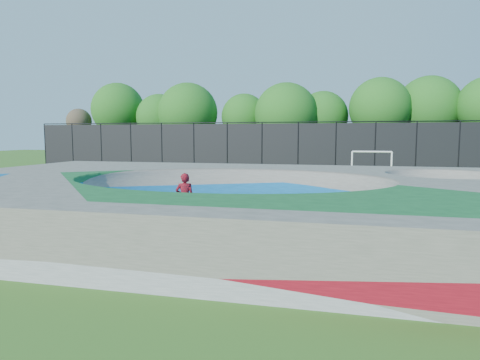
# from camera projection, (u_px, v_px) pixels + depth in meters

# --- Properties ---
(ground) EXTENTS (120.00, 120.00, 0.00)m
(ground) POSITION_uv_depth(u_px,v_px,m) (230.00, 221.00, 14.76)
(ground) COLOR #2F5C19
(ground) RESTS_ON ground
(skate_deck) EXTENTS (22.00, 14.00, 1.50)m
(skate_deck) POSITION_uv_depth(u_px,v_px,m) (230.00, 199.00, 14.69)
(skate_deck) COLOR gray
(skate_deck) RESTS_ON ground
(skater) EXTENTS (0.71, 0.57, 1.70)m
(skater) POSITION_uv_depth(u_px,v_px,m) (185.00, 198.00, 14.20)
(skater) COLOR red
(skater) RESTS_ON ground
(skateboard) EXTENTS (0.80, 0.52, 0.05)m
(skateboard) POSITION_uv_depth(u_px,v_px,m) (185.00, 223.00, 14.28)
(skateboard) COLOR black
(skateboard) RESTS_ON ground
(soccer_goal) EXTENTS (2.80, 0.12, 1.84)m
(soccer_goal) POSITION_uv_depth(u_px,v_px,m) (372.00, 159.00, 30.10)
(soccer_goal) COLOR white
(soccer_goal) RESTS_ON ground
(fence) EXTENTS (48.09, 0.09, 4.04)m
(fence) POSITION_uv_depth(u_px,v_px,m) (298.00, 146.00, 34.81)
(fence) COLOR black
(fence) RESTS_ON ground
(treeline) EXTENTS (51.24, 7.45, 8.39)m
(treeline) POSITION_uv_depth(u_px,v_px,m) (333.00, 111.00, 38.83)
(treeline) COLOR #4F3F27
(treeline) RESTS_ON ground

